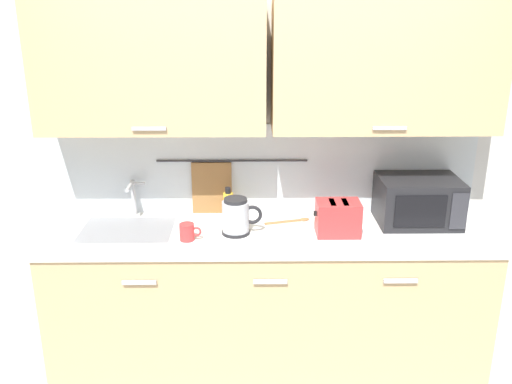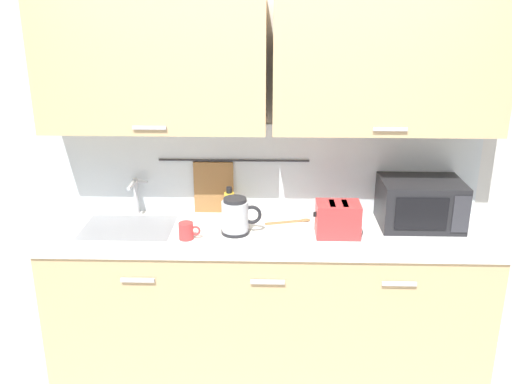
# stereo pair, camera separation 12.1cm
# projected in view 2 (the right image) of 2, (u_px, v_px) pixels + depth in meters

# --- Properties ---
(counter_unit) EXTENTS (2.53, 0.64, 0.90)m
(counter_unit) POSITION_uv_depth(u_px,v_px,m) (266.00, 299.00, 3.32)
(counter_unit) COLOR tan
(counter_unit) RESTS_ON ground
(back_wall_assembly) EXTENTS (3.70, 0.41, 2.50)m
(back_wall_assembly) POSITION_uv_depth(u_px,v_px,m) (269.00, 114.00, 3.19)
(back_wall_assembly) COLOR silver
(back_wall_assembly) RESTS_ON ground
(sink_faucet) EXTENTS (0.09, 0.17, 0.22)m
(sink_faucet) POSITION_uv_depth(u_px,v_px,m) (135.00, 192.00, 3.36)
(sink_faucet) COLOR #B2B5BA
(sink_faucet) RESTS_ON counter_unit
(microwave) EXTENTS (0.46, 0.35, 0.27)m
(microwave) POSITION_uv_depth(u_px,v_px,m) (420.00, 203.00, 3.21)
(microwave) COLOR black
(microwave) RESTS_ON counter_unit
(electric_kettle) EXTENTS (0.23, 0.16, 0.21)m
(electric_kettle) POSITION_uv_depth(u_px,v_px,m) (236.00, 216.00, 3.11)
(electric_kettle) COLOR black
(electric_kettle) RESTS_ON counter_unit
(dish_soap_bottle) EXTENTS (0.06, 0.06, 0.20)m
(dish_soap_bottle) POSITION_uv_depth(u_px,v_px,m) (229.00, 205.00, 3.32)
(dish_soap_bottle) COLOR yellow
(dish_soap_bottle) RESTS_ON counter_unit
(mug_near_sink) EXTENTS (0.12, 0.08, 0.09)m
(mug_near_sink) POSITION_uv_depth(u_px,v_px,m) (187.00, 231.00, 3.05)
(mug_near_sink) COLOR red
(mug_near_sink) RESTS_ON counter_unit
(toaster) EXTENTS (0.26, 0.17, 0.19)m
(toaster) POSITION_uv_depth(u_px,v_px,m) (338.00, 219.00, 3.08)
(toaster) COLOR red
(toaster) RESTS_ON counter_unit
(wooden_spoon) EXTENTS (0.27, 0.10, 0.01)m
(wooden_spoon) POSITION_uv_depth(u_px,v_px,m) (293.00, 221.00, 3.29)
(wooden_spoon) COLOR #9E7042
(wooden_spoon) RESTS_ON counter_unit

